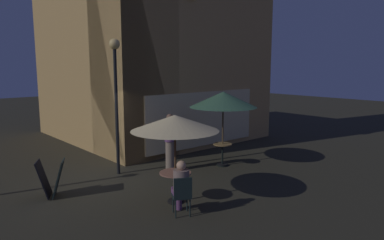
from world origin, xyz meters
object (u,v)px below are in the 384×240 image
patio_umbrella_0 (175,123)px  patron_standing_1 (170,142)px  menu_sandwich_board (51,178)px  cafe_chair_0 (182,193)px  street_lamp_near_corner (116,82)px  cafe_table_1 (222,151)px  patio_umbrella_1 (223,100)px  patron_seated_0 (181,184)px  cafe_table_0 (175,180)px

patio_umbrella_0 → patron_standing_1: patio_umbrella_0 is taller
menu_sandwich_board → cafe_chair_0: size_ratio=1.03×
street_lamp_near_corner → cafe_table_1: (3.06, -1.49, -2.33)m
patio_umbrella_1 → cafe_chair_0: 4.53m
street_lamp_near_corner → cafe_chair_0: (-0.52, -3.71, -2.29)m
patron_seated_0 → patron_standing_1: 3.33m
menu_sandwich_board → cafe_table_0: (2.15, -2.36, 0.08)m
patio_umbrella_0 → cafe_table_0: bearing=-90.0°
cafe_table_1 → patio_umbrella_0: patio_umbrella_0 is taller
patron_seated_0 → patron_standing_1: patron_standing_1 is taller
cafe_table_1 → patio_umbrella_1: (0.00, 0.00, 1.71)m
cafe_table_0 → patio_umbrella_1: bearing=24.9°
menu_sandwich_board → patron_standing_1: bearing=26.0°
menu_sandwich_board → patron_standing_1: 3.68m
street_lamp_near_corner → patron_standing_1: size_ratio=2.24×
street_lamp_near_corner → cafe_chair_0: bearing=-97.9°
patio_umbrella_1 → patron_seated_0: (-3.51, -2.09, -1.50)m
patio_umbrella_1 → patron_seated_0: 4.35m
street_lamp_near_corner → patio_umbrella_1: size_ratio=1.65×
menu_sandwich_board → patron_seated_0: size_ratio=0.75×
patron_seated_0 → cafe_table_1: bearing=-30.8°
cafe_table_0 → cafe_table_1: 3.50m
cafe_chair_0 → cafe_table_0: bearing=-0.0°
patron_standing_1 → cafe_chair_0: bearing=149.5°
patio_umbrella_1 → patron_standing_1: bearing=158.0°
patio_umbrella_1 → patron_seated_0: size_ratio=1.98×
patio_umbrella_1 → patron_standing_1: (-1.67, 0.68, -1.28)m
patron_standing_1 → patio_umbrella_1: bearing=-109.2°
patio_umbrella_0 → patron_seated_0: bearing=-118.4°
cafe_table_1 → patron_seated_0: patron_seated_0 is taller
street_lamp_near_corner → patio_umbrella_1: 3.46m
menu_sandwich_board → cafe_table_0: 3.19m
patio_umbrella_0 → patron_seated_0: patio_umbrella_0 is taller
menu_sandwich_board → cafe_table_1: bearing=19.8°
cafe_table_0 → patron_standing_1: (1.50, 2.15, 0.36)m
street_lamp_near_corner → patio_umbrella_0: street_lamp_near_corner is taller
cafe_table_0 → patron_standing_1: 2.65m
patio_umbrella_1 → patron_seated_0: bearing=-149.2°
street_lamp_near_corner → cafe_chair_0: 4.39m
street_lamp_near_corner → cafe_chair_0: size_ratio=4.48×
cafe_table_0 → patio_umbrella_1: 3.87m
cafe_table_1 → cafe_chair_0: 4.21m
street_lamp_near_corner → cafe_table_0: 3.74m
menu_sandwich_board → cafe_chair_0: 3.56m
cafe_table_0 → cafe_chair_0: size_ratio=0.85×
cafe_table_0 → patio_umbrella_1: patio_umbrella_1 is taller
street_lamp_near_corner → patio_umbrella_0: 3.10m
street_lamp_near_corner → cafe_chair_0: street_lamp_near_corner is taller
cafe_table_0 → patio_umbrella_0: 1.40m
cafe_table_0 → patron_seated_0: bearing=-118.4°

